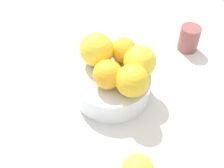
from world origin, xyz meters
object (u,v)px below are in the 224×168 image
(orange_in_bowl_2, at_px, (97,50))
(ceramic_cup, at_px, (189,38))
(orange_in_bowl_0, at_px, (140,62))
(orange_in_bowl_4, at_px, (124,50))
(orange_in_bowl_3, at_px, (107,74))
(fruit_bowl, at_px, (112,86))
(orange_in_bowl_1, at_px, (132,81))

(orange_in_bowl_2, height_order, ceramic_cup, orange_in_bowl_2)
(orange_in_bowl_0, height_order, orange_in_bowl_4, orange_in_bowl_0)
(ceramic_cup, bearing_deg, orange_in_bowl_0, -112.84)
(orange_in_bowl_3, height_order, ceramic_cup, orange_in_bowl_3)
(orange_in_bowl_3, height_order, orange_in_bowl_4, orange_in_bowl_3)
(fruit_bowl, relative_size, orange_in_bowl_3, 2.79)
(fruit_bowl, bearing_deg, orange_in_bowl_1, -27.36)
(orange_in_bowl_2, height_order, orange_in_bowl_4, orange_in_bowl_2)
(orange_in_bowl_0, bearing_deg, orange_in_bowl_3, -133.24)
(orange_in_bowl_3, xyz_separation_m, orange_in_bowl_4, (0.01, 0.09, -0.00))
(fruit_bowl, height_order, orange_in_bowl_4, orange_in_bowl_4)
(orange_in_bowl_0, relative_size, orange_in_bowl_1, 1.04)
(ceramic_cup, bearing_deg, fruit_bowl, -120.62)
(orange_in_bowl_0, distance_m, ceramic_cup, 0.23)
(orange_in_bowl_2, relative_size, orange_in_bowl_4, 1.29)
(orange_in_bowl_3, bearing_deg, ceramic_cup, 61.81)
(orange_in_bowl_0, distance_m, orange_in_bowl_3, 0.08)
(fruit_bowl, relative_size, ceramic_cup, 2.55)
(orange_in_bowl_1, relative_size, orange_in_bowl_2, 0.89)
(fruit_bowl, xyz_separation_m, orange_in_bowl_0, (0.05, 0.03, 0.07))
(orange_in_bowl_3, bearing_deg, orange_in_bowl_4, 86.00)
(orange_in_bowl_4, bearing_deg, ceramic_cup, 52.15)
(orange_in_bowl_3, relative_size, ceramic_cup, 0.91)
(orange_in_bowl_0, height_order, orange_in_bowl_1, orange_in_bowl_0)
(orange_in_bowl_1, xyz_separation_m, orange_in_bowl_2, (-0.11, 0.06, 0.00))
(fruit_bowl, relative_size, orange_in_bowl_2, 2.28)
(orange_in_bowl_1, distance_m, orange_in_bowl_2, 0.12)
(fruit_bowl, bearing_deg, orange_in_bowl_0, 30.63)
(fruit_bowl, bearing_deg, orange_in_bowl_4, 85.08)
(orange_in_bowl_1, distance_m, orange_in_bowl_3, 0.06)
(orange_in_bowl_2, relative_size, ceramic_cup, 1.12)
(orange_in_bowl_0, relative_size, ceramic_cup, 1.04)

